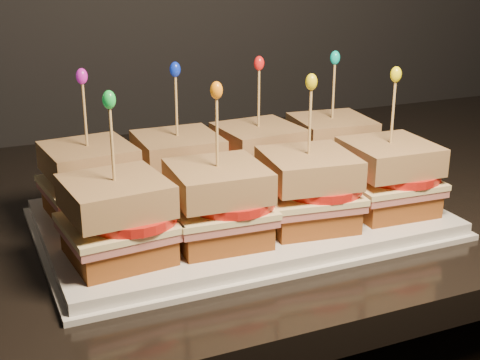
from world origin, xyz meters
name	(u,v)px	position (x,y,z in m)	size (l,w,h in m)	color
granite_slab	(234,203)	(0.46, 1.68, 0.89)	(2.21, 0.67, 0.03)	black
platter	(240,219)	(0.42, 1.57, 0.91)	(0.43, 0.26, 0.02)	white
platter_rim	(240,224)	(0.42, 1.57, 0.91)	(0.44, 0.28, 0.01)	white
sandwich_0_bread_bot	(92,203)	(0.27, 1.63, 0.93)	(0.09, 0.09, 0.02)	#572C0E
sandwich_0_ham	(91,189)	(0.27, 1.63, 0.95)	(0.10, 0.09, 0.01)	#B5605F
sandwich_0_cheese	(90,183)	(0.27, 1.63, 0.96)	(0.10, 0.09, 0.01)	#F8E7A3
sandwich_0_tomato	(102,177)	(0.28, 1.62, 0.96)	(0.09, 0.09, 0.01)	red
sandwich_0_bread_top	(88,159)	(0.27, 1.63, 0.98)	(0.09, 0.09, 0.03)	brown
sandwich_0_pick	(85,119)	(0.27, 1.63, 1.03)	(0.00, 0.00, 0.09)	tan
sandwich_0_frill	(82,76)	(0.27, 1.63, 1.07)	(0.01, 0.01, 0.02)	#C21CBB
sandwich_1_bread_bot	(179,190)	(0.37, 1.63, 0.93)	(0.09, 0.09, 0.02)	#572C0E
sandwich_1_ham	(179,177)	(0.37, 1.63, 0.95)	(0.10, 0.09, 0.01)	#B5605F
sandwich_1_cheese	(178,171)	(0.37, 1.63, 0.96)	(0.10, 0.09, 0.01)	#F8E7A3
sandwich_1_tomato	(190,165)	(0.38, 1.62, 0.96)	(0.09, 0.09, 0.01)	red
sandwich_1_bread_top	(178,149)	(0.37, 1.63, 0.98)	(0.09, 0.09, 0.03)	brown
sandwich_1_pick	(176,110)	(0.37, 1.63, 1.03)	(0.00, 0.00, 0.09)	tan
sandwich_1_frill	(175,69)	(0.37, 1.63, 1.07)	(0.01, 0.01, 0.02)	#0E2BD0
sandwich_2_bread_bot	(258,179)	(0.47, 1.63, 0.93)	(0.09, 0.09, 0.02)	#572C0E
sandwich_2_ham	(258,166)	(0.47, 1.63, 0.95)	(0.10, 0.09, 0.01)	#B5605F
sandwich_2_cheese	(258,160)	(0.47, 1.63, 0.96)	(0.10, 0.09, 0.01)	#F8E7A3
sandwich_2_tomato	(269,155)	(0.48, 1.62, 0.96)	(0.09, 0.09, 0.01)	red
sandwich_2_bread_top	(258,139)	(0.47, 1.63, 0.98)	(0.09, 0.09, 0.03)	brown
sandwich_2_pick	(259,102)	(0.47, 1.63, 1.03)	(0.00, 0.00, 0.09)	tan
sandwich_2_frill	(259,63)	(0.47, 1.63, 1.07)	(0.01, 0.01, 0.02)	red
sandwich_3_bread_bot	(330,168)	(0.57, 1.63, 0.93)	(0.09, 0.09, 0.02)	#572C0E
sandwich_3_ham	(331,156)	(0.57, 1.63, 0.95)	(0.10, 0.09, 0.01)	#B5605F
sandwich_3_cheese	(331,151)	(0.57, 1.63, 0.96)	(0.10, 0.09, 0.01)	#F8E7A3
sandwich_3_tomato	(342,145)	(0.58, 1.62, 0.96)	(0.09, 0.09, 0.01)	red
sandwich_3_bread_top	(332,130)	(0.57, 1.63, 0.98)	(0.09, 0.09, 0.03)	brown
sandwich_3_pick	(333,94)	(0.57, 1.63, 1.03)	(0.00, 0.00, 0.09)	tan
sandwich_3_frill	(335,58)	(0.57, 1.63, 1.07)	(0.01, 0.01, 0.02)	#07C0AF
sandwich_4_bread_bot	(119,246)	(0.27, 1.51, 0.93)	(0.09, 0.09, 0.02)	#572C0E
sandwich_4_ham	(118,230)	(0.27, 1.51, 0.95)	(0.10, 0.09, 0.01)	#B5605F
sandwich_4_cheese	(117,223)	(0.27, 1.51, 0.96)	(0.10, 0.09, 0.01)	#F8E7A3
sandwich_4_tomato	(131,216)	(0.28, 1.50, 0.96)	(0.09, 0.09, 0.01)	red
sandwich_4_bread_top	(115,196)	(0.27, 1.51, 0.98)	(0.09, 0.09, 0.03)	brown
sandwich_4_pick	(112,149)	(0.27, 1.51, 1.03)	(0.00, 0.00, 0.09)	tan
sandwich_4_frill	(109,100)	(0.27, 1.51, 1.07)	(0.01, 0.01, 0.02)	green
sandwich_5_bread_bot	(218,228)	(0.37, 1.51, 0.93)	(0.09, 0.09, 0.02)	#572C0E
sandwich_5_ham	(218,213)	(0.37, 1.51, 0.95)	(0.10, 0.09, 0.01)	#B5605F
sandwich_5_cheese	(218,207)	(0.37, 1.51, 0.96)	(0.10, 0.09, 0.01)	#F8E7A3
sandwich_5_tomato	(231,200)	(0.38, 1.50, 0.96)	(0.09, 0.09, 0.01)	red
sandwich_5_bread_top	(218,181)	(0.37, 1.51, 0.98)	(0.09, 0.09, 0.03)	brown
sandwich_5_pick	(217,137)	(0.37, 1.51, 1.03)	(0.00, 0.00, 0.09)	tan
sandwich_5_frill	(216,90)	(0.37, 1.51, 1.07)	(0.01, 0.01, 0.02)	orange
sandwich_6_bread_bot	(307,213)	(0.47, 1.51, 0.93)	(0.09, 0.09, 0.02)	#572C0E
sandwich_6_ham	(307,199)	(0.47, 1.51, 0.95)	(0.10, 0.09, 0.01)	#B5605F
sandwich_6_cheese	(307,193)	(0.47, 1.51, 0.96)	(0.10, 0.09, 0.01)	#F8E7A3
sandwich_6_tomato	(321,186)	(0.48, 1.50, 0.96)	(0.09, 0.09, 0.01)	red
sandwich_6_bread_top	(308,168)	(0.47, 1.51, 0.98)	(0.09, 0.09, 0.03)	brown
sandwich_6_pick	(310,126)	(0.47, 1.51, 1.03)	(0.00, 0.00, 0.09)	tan
sandwich_6_frill	(311,82)	(0.47, 1.51, 1.07)	(0.01, 0.01, 0.02)	yellow
sandwich_7_bread_bot	(386,199)	(0.57, 1.51, 0.93)	(0.09, 0.09, 0.02)	#572C0E
sandwich_7_ham	(387,186)	(0.57, 1.51, 0.95)	(0.10, 0.09, 0.01)	#B5605F
sandwich_7_cheese	(388,180)	(0.57, 1.51, 0.96)	(0.10, 0.09, 0.01)	#F8E7A3
sandwich_7_tomato	(401,174)	(0.58, 1.50, 0.96)	(0.09, 0.09, 0.01)	red
sandwich_7_bread_top	(390,156)	(0.57, 1.51, 0.98)	(0.09, 0.09, 0.03)	brown
sandwich_7_pick	(393,116)	(0.57, 1.51, 1.03)	(0.00, 0.00, 0.09)	tan
sandwich_7_frill	(396,74)	(0.57, 1.51, 1.07)	(0.01, 0.01, 0.02)	yellow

